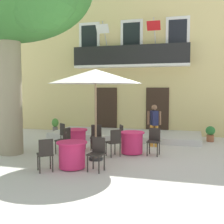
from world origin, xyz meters
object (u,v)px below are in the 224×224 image
cafe_chair_front_0 (65,133)px  ground_planter_left (55,125)px  cafe_chair_middle_0 (70,145)px  cafe_chair_middle_1 (45,153)px  cafe_umbrella (95,77)px  ground_planter_right (210,133)px  cafe_table_near_tree (132,143)px  cafe_chair_near_tree_0 (114,141)px  cafe_chair_near_tree_2 (124,135)px  pedestrian_near_entrance (154,123)px  cafe_chair_near_tree_1 (154,140)px  cafe_table_front (76,139)px  cafe_chair_front_1 (64,139)px  cafe_table_middle (72,155)px  cafe_chair_front_2 (96,135)px  cafe_chair_middle_2 (97,152)px

cafe_chair_front_0 → ground_planter_left: 3.51m
cafe_chair_middle_0 → cafe_chair_middle_1: 1.20m
cafe_umbrella → ground_planter_right: bearing=50.0°
cafe_table_near_tree → cafe_chair_middle_0: (-1.61, -1.59, 0.14)m
cafe_chair_near_tree_0 → cafe_chair_near_tree_2: size_ratio=1.00×
cafe_table_near_tree → pedestrian_near_entrance: 1.62m
cafe_chair_near_tree_2 → cafe_chair_middle_0: size_ratio=1.00×
cafe_chair_near_tree_1 → cafe_chair_front_0: size_ratio=1.00×
cafe_chair_middle_1 → cafe_chair_front_0: 3.39m
cafe_chair_middle_0 → cafe_table_front: (-0.52, 1.64, -0.14)m
cafe_chair_near_tree_1 → pedestrian_near_entrance: pedestrian_near_entrance is taller
cafe_table_near_tree → cafe_umbrella: size_ratio=0.30×
cafe_table_near_tree → cafe_chair_front_1: cafe_chair_front_1 is taller
cafe_chair_near_tree_0 → cafe_chair_front_0: same height
cafe_table_middle → ground_planter_right: size_ratio=1.32×
cafe_chair_near_tree_2 → cafe_table_front: (-1.69, -0.57, -0.14)m
pedestrian_near_entrance → cafe_chair_front_0: bearing=-163.9°
cafe_table_front → cafe_umbrella: bearing=-44.7°
cafe_chair_front_2 → cafe_table_near_tree: bearing=-12.3°
cafe_table_middle → cafe_chair_middle_1: (-0.53, -0.53, 0.14)m
cafe_chair_middle_0 → cafe_umbrella: 2.24m
cafe_chair_front_2 → ground_planter_right: bearing=34.7°
cafe_chair_front_0 → ground_planter_left: size_ratio=1.21×
ground_planter_left → ground_planter_right: size_ratio=1.15×
cafe_chair_middle_1 → cafe_chair_front_1: (-0.45, 2.08, 0.00)m
cafe_chair_front_0 → cafe_chair_near_tree_0: bearing=-24.7°
cafe_chair_middle_0 → cafe_chair_front_0: bearing=119.2°
cafe_table_near_tree → cafe_chair_near_tree_1: 0.77m
cafe_chair_middle_2 → pedestrian_near_entrance: (1.05, 3.68, 0.39)m
cafe_chair_near_tree_1 → cafe_chair_near_tree_0: bearing=-153.5°
ground_planter_right → cafe_table_near_tree: bearing=-130.6°
cafe_chair_front_0 → cafe_chair_front_2: (1.34, -0.15, 0.00)m
ground_planter_right → cafe_chair_front_0: bearing=-153.7°
cafe_chair_near_tree_2 → ground_planter_right: size_ratio=1.39×
cafe_table_front → ground_planter_right: bearing=32.8°
cafe_chair_near_tree_0 → cafe_chair_middle_0: (-1.14, -1.00, 0.00)m
cafe_chair_front_2 → cafe_umbrella: (0.51, -1.46, 2.08)m
cafe_chair_middle_0 → cafe_table_front: size_ratio=1.05×
cafe_chair_front_0 → cafe_table_middle: bearing=-60.7°
cafe_table_middle → cafe_chair_front_0: size_ratio=0.95×
cafe_chair_front_2 → ground_planter_right: size_ratio=1.39×
cafe_chair_near_tree_0 → ground_planter_right: 4.93m
cafe_table_near_tree → cafe_chair_near_tree_1: (0.75, 0.02, 0.14)m
cafe_chair_middle_1 → cafe_chair_front_1: 2.13m
cafe_umbrella → pedestrian_near_entrance: bearing=60.2°
cafe_chair_near_tree_0 → cafe_chair_middle_1: same height
cafe_chair_middle_2 → cafe_chair_front_0: (-2.27, 2.72, 0.00)m
cafe_umbrella → cafe_table_front: bearing=135.3°
cafe_table_middle → pedestrian_near_entrance: bearing=63.9°
cafe_chair_middle_2 → cafe_chair_front_1: same height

